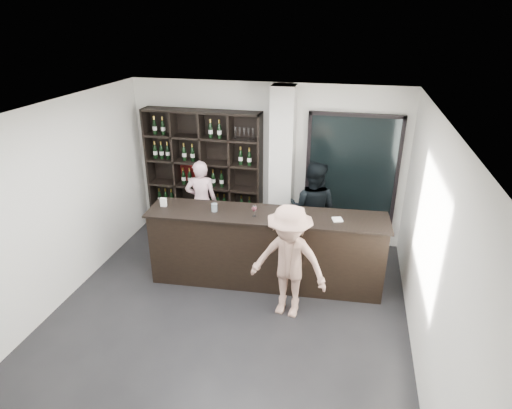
% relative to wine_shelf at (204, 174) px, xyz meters
% --- Properties ---
extents(floor, '(5.00, 5.50, 0.01)m').
position_rel_wine_shelf_xyz_m(floor, '(1.15, -2.57, -1.20)').
color(floor, black).
rests_on(floor, ground).
extents(wine_shelf, '(2.20, 0.35, 2.40)m').
position_rel_wine_shelf_xyz_m(wine_shelf, '(0.00, 0.00, 0.00)').
color(wine_shelf, black).
rests_on(wine_shelf, floor).
extents(structural_column, '(0.40, 0.40, 2.90)m').
position_rel_wine_shelf_xyz_m(structural_column, '(1.50, -0.10, 0.25)').
color(structural_column, silver).
rests_on(structural_column, floor).
extents(glass_panel, '(1.60, 0.08, 2.10)m').
position_rel_wine_shelf_xyz_m(glass_panel, '(2.70, 0.12, 0.20)').
color(glass_panel, black).
rests_on(glass_panel, floor).
extents(tasting_counter, '(3.64, 0.75, 1.20)m').
position_rel_wine_shelf_xyz_m(tasting_counter, '(1.50, -1.47, -0.60)').
color(tasting_counter, black).
rests_on(tasting_counter, floor).
extents(taster_pink, '(0.65, 0.50, 1.58)m').
position_rel_wine_shelf_xyz_m(taster_pink, '(0.05, -0.35, -0.41)').
color(taster_pink, '#FFCAD5').
rests_on(taster_pink, floor).
extents(taster_black, '(0.93, 0.77, 1.72)m').
position_rel_wine_shelf_xyz_m(taster_black, '(2.10, -0.38, -0.34)').
color(taster_black, black).
rests_on(taster_black, floor).
extents(customer, '(1.18, 0.80, 1.68)m').
position_rel_wine_shelf_xyz_m(customer, '(1.96, -2.16, -0.36)').
color(customer, tan).
rests_on(customer, floor).
extents(wine_glass, '(0.11, 0.11, 0.20)m').
position_rel_wine_shelf_xyz_m(wine_glass, '(1.34, -1.58, 0.10)').
color(wine_glass, white).
rests_on(wine_glass, tasting_counter).
extents(spit_cup, '(0.11, 0.11, 0.12)m').
position_rel_wine_shelf_xyz_m(spit_cup, '(0.71, -1.54, 0.06)').
color(spit_cup, silver).
rests_on(spit_cup, tasting_counter).
extents(napkin_stack, '(0.17, 0.17, 0.02)m').
position_rel_wine_shelf_xyz_m(napkin_stack, '(2.55, -1.44, 0.01)').
color(napkin_stack, white).
rests_on(napkin_stack, tasting_counter).
extents(card_stand, '(0.09, 0.05, 0.14)m').
position_rel_wine_shelf_xyz_m(card_stand, '(-0.12, -1.55, 0.07)').
color(card_stand, white).
rests_on(card_stand, tasting_counter).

